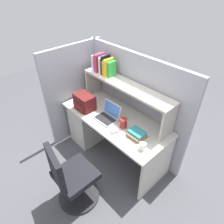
{
  "coord_description": "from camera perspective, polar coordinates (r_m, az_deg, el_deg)",
  "views": [
    {
      "loc": [
        1.56,
        -1.5,
        2.44
      ],
      "look_at": [
        0.0,
        -0.05,
        0.85
      ],
      "focal_mm": 31.84,
      "sensor_mm": 36.0,
      "label": 1
    }
  ],
  "objects": [
    {
      "name": "ground_plane",
      "position": [
        3.26,
        0.66,
        -11.69
      ],
      "size": [
        8.0,
        8.0,
        0.0
      ],
      "primitive_type": "plane",
      "color": "#4C4C51"
    },
    {
      "name": "desk",
      "position": [
        3.19,
        -4.11,
        -2.98
      ],
      "size": [
        1.6,
        0.7,
        0.73
      ],
      "color": "beige",
      "rests_on": "ground_plane"
    },
    {
      "name": "cubicle_partition_rear",
      "position": [
        2.95,
        6.13,
        2.24
      ],
      "size": [
        1.84,
        0.05,
        1.55
      ],
      "primitive_type": "cube",
      "color": "#9E9EA8",
      "rests_on": "ground_plane"
    },
    {
      "name": "cubicle_partition_left",
      "position": [
        3.26,
        -10.26,
        5.51
      ],
      "size": [
        0.05,
        1.06,
        1.55
      ],
      "primitive_type": "cube",
      "color": "#9E9EA8",
      "rests_on": "ground_plane"
    },
    {
      "name": "overhead_hutch",
      "position": [
        2.67,
        3.96,
        6.18
      ],
      "size": [
        1.44,
        0.28,
        0.45
      ],
      "color": "#B3A99C",
      "rests_on": "desk"
    },
    {
      "name": "reference_books_on_shelf",
      "position": [
        2.86,
        -2.5,
        13.37
      ],
      "size": [
        0.35,
        0.18,
        0.27
      ],
      "color": "white",
      "rests_on": "overhead_hutch"
    },
    {
      "name": "laptop",
      "position": [
        2.71,
        -1.14,
        -0.94
      ],
      "size": [
        0.31,
        0.26,
        0.22
      ],
      "color": "#B7BABF",
      "rests_on": "desk"
    },
    {
      "name": "backpack",
      "position": [
        2.89,
        -7.97,
        2.84
      ],
      "size": [
        0.3,
        0.23,
        0.23
      ],
      "color": "#591919",
      "rests_on": "desk"
    },
    {
      "name": "computer_mouse",
      "position": [
        2.52,
        0.76,
        -5.49
      ],
      "size": [
        0.09,
        0.12,
        0.03
      ],
      "primitive_type": "cube",
      "rotation": [
        0.0,
        0.0,
        -0.36
      ],
      "color": "silver",
      "rests_on": "desk"
    },
    {
      "name": "paper_cup",
      "position": [
        2.31,
        8.8,
        -9.74
      ],
      "size": [
        0.08,
        0.08,
        0.09
      ],
      "primitive_type": "cylinder",
      "color": "white",
      "rests_on": "desk"
    },
    {
      "name": "snack_canister",
      "position": [
        2.56,
        3.27,
        -3.15
      ],
      "size": [
        0.1,
        0.1,
        0.13
      ],
      "primitive_type": "cylinder",
      "color": "maroon",
      "rests_on": "desk"
    },
    {
      "name": "desk_book_stack",
      "position": [
        2.46,
        7.11,
        -6.31
      ],
      "size": [
        0.22,
        0.18,
        0.08
      ],
      "color": "olive",
      "rests_on": "desk"
    },
    {
      "name": "office_chair",
      "position": [
        2.52,
        -11.47,
        -18.55
      ],
      "size": [
        0.52,
        0.52,
        0.93
      ],
      "rotation": [
        0.0,
        0.0,
        2.96
      ],
      "color": "black",
      "rests_on": "ground_plane"
    }
  ]
}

